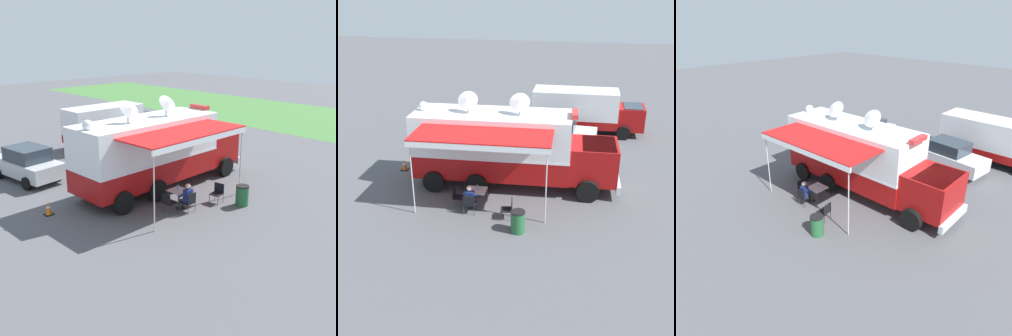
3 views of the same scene
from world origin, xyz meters
TOP-DOWN VIEW (x-y plane):
  - ground_plane at (0.00, 0.00)m, footprint 100.00×100.00m
  - lot_stripe at (-2.87, 1.93)m, footprint 0.30×4.80m
  - command_truck at (0.01, 0.75)m, footprint 5.14×9.58m
  - folding_table at (2.30, -0.19)m, footprint 0.83×0.83m
  - water_bottle at (2.26, -0.18)m, footprint 0.07×0.07m
  - folding_chair_at_table at (3.10, -0.33)m, footprint 0.50×0.50m
  - folding_chair_beside_table at (2.53, -1.04)m, footprint 0.50×0.50m
  - folding_chair_spare_by_truck at (3.20, 1.37)m, footprint 0.55×0.55m
  - seated_responder at (2.91, -0.33)m, footprint 0.67×0.57m
  - trash_bin at (4.15, 1.89)m, footprint 0.57×0.57m
  - traffic_cone at (-0.72, -4.79)m, footprint 0.36×0.36m
  - support_truck at (-8.50, 3.97)m, footprint 2.42×6.83m
  - car_behind_truck at (-5.48, -3.41)m, footprint 4.40×2.43m
  - car_far_corner at (-5.63, 2.65)m, footprint 2.30×4.34m

SIDE VIEW (x-z plane):
  - ground_plane at x=0.00m, z-range 0.00..0.00m
  - lot_stripe at x=-2.87m, z-range 0.00..0.01m
  - traffic_cone at x=-0.72m, z-range -0.01..0.57m
  - trash_bin at x=4.15m, z-range 0.00..0.91m
  - folding_chair_at_table at x=3.10m, z-range 0.08..0.95m
  - folding_chair_beside_table at x=2.53m, z-range 0.08..0.95m
  - folding_chair_spare_by_truck at x=3.20m, z-range 0.08..0.95m
  - seated_responder at x=2.91m, z-range 0.03..1.28m
  - folding_table at x=2.30m, z-range 0.31..1.04m
  - water_bottle at x=2.26m, z-range 0.72..0.95m
  - car_behind_truck at x=-5.48m, z-range 0.00..1.76m
  - car_far_corner at x=-5.63m, z-range 0.00..1.76m
  - support_truck at x=-8.50m, z-range 0.04..2.74m
  - command_truck at x=0.01m, z-range -0.32..4.21m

